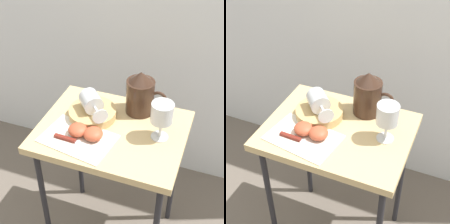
# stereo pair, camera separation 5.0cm
# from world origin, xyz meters

# --- Properties ---
(curtain_drape) EXTENTS (2.40, 0.03, 1.82)m
(curtain_drape) POSITION_xyz_m (0.00, 0.56, 0.91)
(curtain_drape) COLOR white
(curtain_drape) RESTS_ON ground_plane
(table) EXTENTS (0.55, 0.43, 0.66)m
(table) POSITION_xyz_m (0.00, 0.00, 0.59)
(table) COLOR tan
(table) RESTS_ON ground_plane
(linen_napkin) EXTENTS (0.28, 0.21, 0.00)m
(linen_napkin) POSITION_xyz_m (-0.10, -0.10, 0.66)
(linen_napkin) COLOR silver
(linen_napkin) RESTS_ON table
(basket_tray) EXTENTS (0.19, 0.19, 0.03)m
(basket_tray) POSITION_xyz_m (-0.10, 0.04, 0.68)
(basket_tray) COLOR tan
(basket_tray) RESTS_ON table
(pitcher) EXTENTS (0.16, 0.11, 0.18)m
(pitcher) POSITION_xyz_m (0.07, 0.14, 0.74)
(pitcher) COLOR #382319
(pitcher) RESTS_ON table
(wine_glass_upright) EXTENTS (0.08, 0.08, 0.15)m
(wine_glass_upright) POSITION_xyz_m (0.18, 0.02, 0.77)
(wine_glass_upright) COLOR silver
(wine_glass_upright) RESTS_ON table
(wine_glass_tipped_near) EXTENTS (0.15, 0.15, 0.08)m
(wine_glass_tipped_near) POSITION_xyz_m (-0.10, 0.04, 0.74)
(wine_glass_tipped_near) COLOR silver
(wine_glass_tipped_near) RESTS_ON basket_tray
(apple_half_left) EXTENTS (0.07, 0.07, 0.04)m
(apple_half_left) POSITION_xyz_m (-0.11, -0.08, 0.69)
(apple_half_left) COLOR #C15133
(apple_half_left) RESTS_ON linen_napkin
(apple_half_right) EXTENTS (0.07, 0.07, 0.04)m
(apple_half_right) POSITION_xyz_m (-0.04, -0.08, 0.69)
(apple_half_right) COLOR #C15133
(apple_half_right) RESTS_ON linen_napkin
(knife) EXTENTS (0.21, 0.03, 0.01)m
(knife) POSITION_xyz_m (-0.11, -0.12, 0.67)
(knife) COLOR silver
(knife) RESTS_ON linen_napkin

